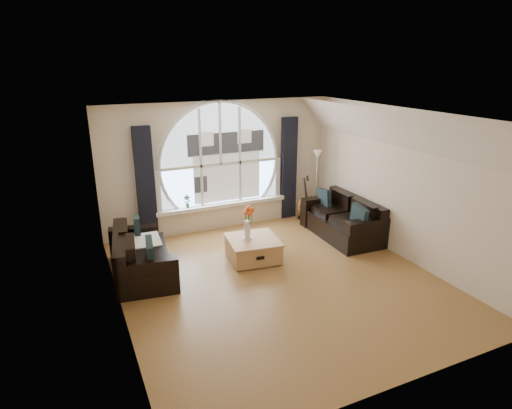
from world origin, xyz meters
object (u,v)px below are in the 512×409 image
Objects in this scene: vase_flowers at (247,219)px; sofa_right at (342,218)px; coffee_chest at (253,248)px; sofa_left at (141,253)px; potted_plant at (187,201)px; floor_lamp at (316,186)px; guitar at (304,197)px.

sofa_right is at bearing 5.06° from vase_flowers.
sofa_right is at bearing 13.80° from coffee_chest.
sofa_left reaches higher than coffee_chest.
sofa_left is 1.91m from vase_flowers.
potted_plant reaches higher than sofa_left.
sofa_right is at bearing -28.11° from potted_plant.
floor_lamp reaches higher than sofa_left.
guitar is at bearing 34.71° from vase_flowers.
sofa_right is 1.13× the size of floor_lamp.
vase_flowers reaches higher than coffee_chest.
sofa_right is 3.22m from potted_plant.
guitar is (-0.25, 0.10, -0.27)m from floor_lamp.
floor_lamp is at bearing 89.72° from sofa_right.
floor_lamp is 1.51× the size of guitar.
sofa_right is 1.16m from floor_lamp.
sofa_left is 1.96m from potted_plant.
potted_plant reaches higher than sofa_right.
vase_flowers is 2.44m from guitar.
sofa_right is 2.58× the size of vase_flowers.
sofa_left is at bearing -165.28° from floor_lamp.
coffee_chest is at bearing -162.87° from guitar.
coffee_chest is 0.56× the size of floor_lamp.
sofa_left is at bearing 177.21° from guitar.
floor_lamp reaches higher than potted_plant.
potted_plant is at bearing 171.60° from floor_lamp.
vase_flowers is 0.44× the size of floor_lamp.
potted_plant is at bearing 153.15° from guitar.
guitar is at bearing 158.69° from floor_lamp.
vase_flowers is at bearing 161.22° from coffee_chest.
sofa_left is 6.22× the size of potted_plant.
potted_plant is at bearing 153.74° from sofa_right.
sofa_left is 4.03m from guitar.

